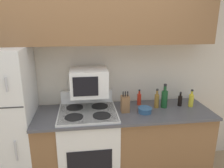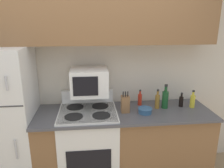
# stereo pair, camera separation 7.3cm
# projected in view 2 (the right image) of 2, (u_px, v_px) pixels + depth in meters

# --- Properties ---
(wall_back) EXTENTS (8.00, 0.05, 2.55)m
(wall_back) POSITION_uv_depth(u_px,v_px,m) (92.00, 74.00, 2.79)
(wall_back) COLOR beige
(wall_back) RESTS_ON ground_plane
(lower_cabinets) EXTENTS (2.07, 0.66, 0.90)m
(lower_cabinets) POSITION_uv_depth(u_px,v_px,m) (124.00, 144.00, 2.72)
(lower_cabinets) COLOR brown
(lower_cabinets) RESTS_ON ground_plane
(refrigerator) EXTENTS (0.74, 0.66, 1.68)m
(refrigerator) POSITION_uv_depth(u_px,v_px,m) (2.00, 121.00, 2.47)
(refrigerator) COLOR white
(refrigerator) RESTS_ON ground_plane
(upper_cabinets) EXTENTS (2.81, 0.35, 0.69)m
(upper_cabinets) POSITION_uv_depth(u_px,v_px,m) (90.00, 12.00, 2.38)
(upper_cabinets) COLOR brown
(upper_cabinets) RESTS_ON refrigerator
(stove) EXTENTS (0.67, 0.65, 1.08)m
(stove) POSITION_uv_depth(u_px,v_px,m) (89.00, 145.00, 2.66)
(stove) COLOR white
(stove) RESTS_ON ground_plane
(microwave) EXTENTS (0.43, 0.37, 0.31)m
(microwave) POSITION_uv_depth(u_px,v_px,m) (89.00, 82.00, 2.56)
(microwave) COLOR white
(microwave) RESTS_ON stove
(knife_block) EXTENTS (0.09, 0.10, 0.26)m
(knife_block) POSITION_uv_depth(u_px,v_px,m) (125.00, 104.00, 2.54)
(knife_block) COLOR brown
(knife_block) RESTS_ON lower_cabinets
(bowl) EXTENTS (0.17, 0.17, 0.06)m
(bowl) POSITION_uv_depth(u_px,v_px,m) (145.00, 110.00, 2.53)
(bowl) COLOR #335B84
(bowl) RESTS_ON lower_cabinets
(bottle_vinegar) EXTENTS (0.06, 0.06, 0.24)m
(bottle_vinegar) POSITION_uv_depth(u_px,v_px,m) (157.00, 101.00, 2.65)
(bottle_vinegar) COLOR olive
(bottle_vinegar) RESTS_ON lower_cabinets
(bottle_wine_green) EXTENTS (0.08, 0.08, 0.30)m
(bottle_wine_green) POSITION_uv_depth(u_px,v_px,m) (165.00, 99.00, 2.65)
(bottle_wine_green) COLOR #194C23
(bottle_wine_green) RESTS_ON lower_cabinets
(bottle_soy_sauce) EXTENTS (0.05, 0.05, 0.18)m
(bottle_soy_sauce) POSITION_uv_depth(u_px,v_px,m) (181.00, 101.00, 2.71)
(bottle_soy_sauce) COLOR black
(bottle_soy_sauce) RESTS_ON lower_cabinets
(bottle_hot_sauce) EXTENTS (0.05, 0.05, 0.20)m
(bottle_hot_sauce) POSITION_uv_depth(u_px,v_px,m) (140.00, 99.00, 2.76)
(bottle_hot_sauce) COLOR red
(bottle_hot_sauce) RESTS_ON lower_cabinets
(bottle_cooking_spray) EXTENTS (0.06, 0.06, 0.22)m
(bottle_cooking_spray) POSITION_uv_depth(u_px,v_px,m) (192.00, 101.00, 2.68)
(bottle_cooking_spray) COLOR gold
(bottle_cooking_spray) RESTS_ON lower_cabinets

